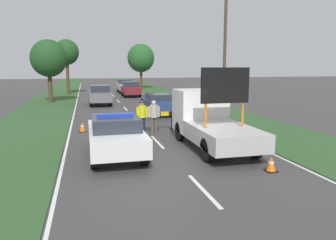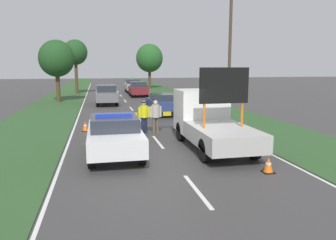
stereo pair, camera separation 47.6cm
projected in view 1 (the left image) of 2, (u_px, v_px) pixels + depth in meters
The scene contains 21 objects.
ground_plane at pixel (172, 157), 12.10m from camera, with size 160.00×160.00×0.00m, color #3D3A3A.
lane_markings at pixel (120, 103), 30.02m from camera, with size 7.83×70.98×0.01m.
grass_verge_left at pixel (51, 103), 29.76m from camera, with size 4.33×120.00×0.03m.
grass_verge_right at pixel (180, 100), 32.71m from camera, with size 4.33×120.00×0.03m.
police_car at pixel (116, 135), 12.15m from camera, with size 1.92×4.60×1.61m.
work_truck at pixel (209, 120), 13.71m from camera, with size 2.11×5.40×3.28m.
road_barrier at pixel (152, 116), 16.88m from camera, with size 2.63×0.08×0.97m.
police_officer at pixel (142, 114), 16.20m from camera, with size 0.58×0.37×1.61m.
pedestrian_civilian at pixel (154, 114), 16.03m from camera, with size 0.60×0.38×1.67m.
traffic_cone_near_police at pixel (124, 124), 16.99m from camera, with size 0.50×0.50×0.69m.
traffic_cone_centre_front at pixel (271, 164), 10.41m from camera, with size 0.35×0.35×0.50m.
traffic_cone_near_truck at pixel (117, 122), 17.75m from camera, with size 0.44×0.44×0.61m.
traffic_cone_behind_barrier at pixel (83, 127), 16.71m from camera, with size 0.37×0.37×0.52m.
queued_car_hatch_blue at pixel (158, 103), 22.79m from camera, with size 1.71×4.27×1.42m.
queued_car_suv_grey at pixel (100, 95), 28.36m from camera, with size 1.80×4.63×1.69m.
queued_car_wagon_maroon at pixel (131, 89), 35.99m from camera, with size 1.86×3.90×1.64m.
queued_car_sedan_silver at pixel (125, 86), 41.37m from camera, with size 1.74×4.62×1.70m.
roadside_tree_near_left at pixel (141, 58), 47.88m from camera, with size 3.92×3.92×6.53m.
roadside_tree_near_right at pixel (49, 59), 29.47m from camera, with size 3.19×3.19×5.68m.
roadside_tree_mid_left at pixel (67, 53), 38.15m from camera, with size 2.81×2.81×6.41m.
utility_pole at pixel (225, 48), 21.81m from camera, with size 1.20×0.20×8.81m.
Camera 1 is at (-2.99, -11.33, 3.32)m, focal length 35.00 mm.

